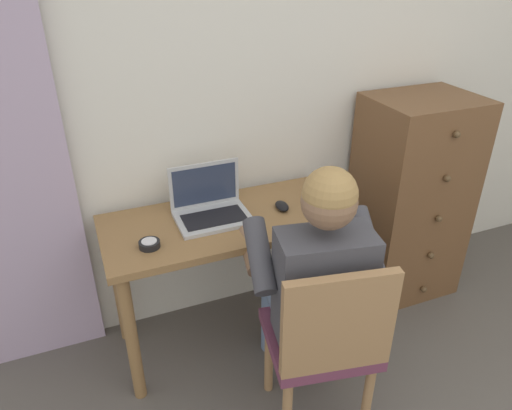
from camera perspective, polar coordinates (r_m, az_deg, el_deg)
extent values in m
cube|color=silver|center=(2.50, 3.81, 14.42)|extent=(4.80, 0.05, 2.50)
cube|color=olive|center=(2.26, -3.31, -1.94)|extent=(1.17, 0.53, 0.03)
cylinder|color=olive|center=(2.23, -14.54, -15.17)|extent=(0.06, 0.06, 0.70)
cylinder|color=olive|center=(2.51, 10.13, -9.04)|extent=(0.06, 0.06, 0.70)
cylinder|color=olive|center=(2.55, -16.03, -9.06)|extent=(0.06, 0.06, 0.70)
cylinder|color=olive|center=(2.79, 5.80, -4.33)|extent=(0.06, 0.06, 0.70)
cube|color=brown|center=(2.86, 17.84, 0.67)|extent=(0.56, 0.45, 1.17)
sphere|color=brown|center=(2.96, 19.31, -9.43)|extent=(0.04, 0.04, 0.04)
sphere|color=brown|center=(2.82, 20.07, -5.66)|extent=(0.04, 0.04, 0.04)
sphere|color=brown|center=(2.70, 20.90, -1.54)|extent=(0.04, 0.04, 0.04)
sphere|color=brown|center=(2.60, 21.79, 2.93)|extent=(0.04, 0.04, 0.04)
sphere|color=brown|center=(2.52, 22.75, 7.74)|extent=(0.04, 0.04, 0.04)
cube|color=#69334C|center=(2.06, 7.46, -15.38)|extent=(0.49, 0.47, 0.05)
cube|color=#9E754C|center=(1.77, 9.81, -13.83)|extent=(0.42, 0.12, 0.42)
cylinder|color=#9E754C|center=(2.37, 9.90, -16.10)|extent=(0.04, 0.04, 0.42)
cylinder|color=#9E754C|center=(2.29, 1.54, -17.54)|extent=(0.04, 0.04, 0.42)
cylinder|color=#9E754C|center=(2.18, 13.03, -21.80)|extent=(0.04, 0.04, 0.42)
cylinder|color=#6B84AD|center=(2.20, 7.89, -10.29)|extent=(0.21, 0.42, 0.14)
cylinder|color=#6B84AD|center=(2.16, 3.29, -10.98)|extent=(0.21, 0.42, 0.14)
cylinder|color=#6B84AD|center=(2.50, 6.04, -11.82)|extent=(0.11, 0.11, 0.49)
cylinder|color=#6B84AD|center=(2.46, 1.94, -12.43)|extent=(0.11, 0.11, 0.49)
cube|color=#3F3F47|center=(1.87, 7.99, -9.54)|extent=(0.39, 0.26, 0.46)
cylinder|color=#3F3F47|center=(1.99, 12.96, -4.44)|extent=(0.14, 0.31, 0.25)
cylinder|color=#3F3F47|center=(1.87, 0.44, -6.05)|extent=(0.14, 0.31, 0.25)
cylinder|color=#846047|center=(2.20, 10.64, -3.98)|extent=(0.12, 0.28, 0.11)
cylinder|color=#846047|center=(2.09, -0.71, -5.36)|extent=(0.12, 0.28, 0.11)
sphere|color=#846047|center=(1.68, 8.70, 0.37)|extent=(0.20, 0.20, 0.20)
sphere|color=#9E7A47|center=(1.66, 8.78, 1.28)|extent=(0.20, 0.20, 0.20)
cube|color=#B7BABF|center=(2.23, -5.07, -1.61)|extent=(0.34, 0.24, 0.02)
cube|color=black|center=(2.22, -5.01, -1.50)|extent=(0.29, 0.15, 0.00)
cube|color=#B7BABF|center=(2.28, -6.15, 2.45)|extent=(0.34, 0.01, 0.22)
cube|color=#2D3851|center=(2.28, -6.10, 2.39)|extent=(0.31, 0.00, 0.18)
ellipsoid|color=black|center=(2.32, 3.11, -0.12)|extent=(0.07, 0.10, 0.03)
cylinder|color=black|center=(2.08, -12.54, -4.57)|extent=(0.09, 0.09, 0.03)
cylinder|color=silver|center=(2.07, -12.59, -4.21)|extent=(0.06, 0.06, 0.00)
cylinder|color=#33518C|center=(2.31, 8.34, 0.38)|extent=(0.08, 0.08, 0.09)
torus|color=#33518C|center=(2.33, 9.46, 0.71)|extent=(0.06, 0.01, 0.06)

